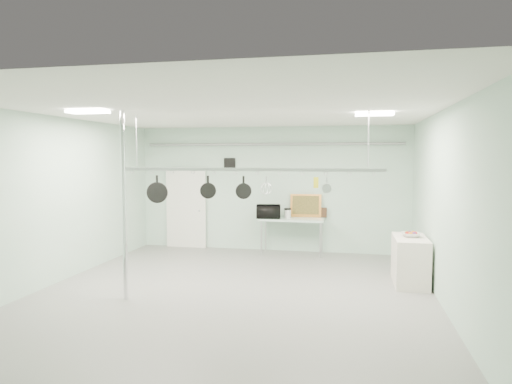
% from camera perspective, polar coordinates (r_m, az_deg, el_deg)
% --- Properties ---
extents(floor, '(8.00, 8.00, 0.00)m').
position_cam_1_polar(floor, '(8.22, -3.07, -12.74)').
color(floor, gray).
rests_on(floor, ground).
extents(ceiling, '(7.00, 8.00, 0.02)m').
position_cam_1_polar(ceiling, '(7.89, -3.16, 9.98)').
color(ceiling, silver).
rests_on(ceiling, back_wall).
extents(back_wall, '(7.00, 0.02, 3.20)m').
position_cam_1_polar(back_wall, '(11.78, 1.89, 0.38)').
color(back_wall, '#B3D7C2').
rests_on(back_wall, floor).
extents(right_wall, '(0.02, 8.00, 3.20)m').
position_cam_1_polar(right_wall, '(7.77, 22.62, -2.00)').
color(right_wall, '#B3D7C2').
rests_on(right_wall, floor).
extents(door, '(1.10, 0.10, 2.20)m').
position_cam_1_polar(door, '(12.39, -8.70, -2.02)').
color(door, silver).
rests_on(door, floor).
extents(wall_vent, '(0.30, 0.04, 0.30)m').
position_cam_1_polar(wall_vent, '(11.98, -3.32, 3.56)').
color(wall_vent, black).
rests_on(wall_vent, back_wall).
extents(conduit_pipe, '(6.60, 0.07, 0.07)m').
position_cam_1_polar(conduit_pipe, '(11.67, 1.83, 6.00)').
color(conduit_pipe, gray).
rests_on(conduit_pipe, back_wall).
extents(chrome_pole, '(0.08, 0.08, 3.20)m').
position_cam_1_polar(chrome_pole, '(7.96, -16.16, -1.70)').
color(chrome_pole, silver).
rests_on(chrome_pole, floor).
extents(prep_table, '(1.60, 0.70, 0.91)m').
position_cam_1_polar(prep_table, '(11.39, 4.52, -3.65)').
color(prep_table, '#A9C7B8').
rests_on(prep_table, floor).
extents(side_cabinet, '(0.60, 1.20, 0.90)m').
position_cam_1_polar(side_cabinet, '(9.27, 18.70, -8.12)').
color(side_cabinet, silver).
rests_on(side_cabinet, floor).
extents(pot_rack, '(4.80, 0.06, 1.00)m').
position_cam_1_polar(pot_rack, '(8.10, -1.22, 3.04)').
color(pot_rack, '#B7B7BC').
rests_on(pot_rack, ceiling).
extents(light_panel_left, '(0.65, 0.30, 0.05)m').
position_cam_1_polar(light_panel_left, '(8.03, -20.28, 9.41)').
color(light_panel_left, white).
rests_on(light_panel_left, ceiling).
extents(light_panel_right, '(0.65, 0.30, 0.05)m').
position_cam_1_polar(light_panel_right, '(8.23, 14.57, 9.41)').
color(light_panel_right, white).
rests_on(light_panel_right, ceiling).
extents(microwave, '(0.65, 0.50, 0.33)m').
position_cam_1_polar(microwave, '(11.35, 1.57, -2.46)').
color(microwave, black).
rests_on(microwave, prep_table).
extents(coffee_canister, '(0.20, 0.20, 0.21)m').
position_cam_1_polar(coffee_canister, '(11.40, 3.98, -2.75)').
color(coffee_canister, silver).
rests_on(coffee_canister, prep_table).
extents(painting_large, '(0.79, 0.17, 0.58)m').
position_cam_1_polar(painting_large, '(11.61, 6.24, -1.71)').
color(painting_large, orange).
rests_on(painting_large, prep_table).
extents(painting_small, '(0.30, 0.10, 0.25)m').
position_cam_1_polar(painting_small, '(11.59, 8.10, -2.55)').
color(painting_small, '#352012').
rests_on(painting_small, prep_table).
extents(fruit_bowl, '(0.39, 0.39, 0.09)m').
position_cam_1_polar(fruit_bowl, '(9.20, 18.79, -5.08)').
color(fruit_bowl, silver).
rests_on(fruit_bowl, side_cabinet).
extents(skillet_left, '(0.39, 0.16, 0.52)m').
position_cam_1_polar(skillet_left, '(8.66, -12.26, 0.34)').
color(skillet_left, black).
rests_on(skillet_left, pot_rack).
extents(skillet_mid, '(0.29, 0.13, 0.40)m').
position_cam_1_polar(skillet_mid, '(8.30, -6.02, 0.68)').
color(skillet_mid, black).
rests_on(skillet_mid, pot_rack).
extents(skillet_right, '(0.29, 0.15, 0.39)m').
position_cam_1_polar(skillet_right, '(8.13, -1.57, 0.66)').
color(skillet_right, black).
rests_on(skillet_right, pot_rack).
extents(whisk, '(0.23, 0.23, 0.34)m').
position_cam_1_polar(whisk, '(8.04, 1.29, 0.78)').
color(whisk, '#B2B1B6').
rests_on(whisk, pot_rack).
extents(grater, '(0.09, 0.03, 0.21)m').
position_cam_1_polar(grater, '(7.92, 7.51, 1.17)').
color(grater, gold).
rests_on(grater, pot_rack).
extents(saucepan, '(0.17, 0.11, 0.30)m').
position_cam_1_polar(saucepan, '(7.91, 8.85, 0.83)').
color(saucepan, silver).
rests_on(saucepan, pot_rack).
extents(fruit_cluster, '(0.24, 0.24, 0.09)m').
position_cam_1_polar(fruit_cluster, '(9.20, 18.80, -4.84)').
color(fruit_cluster, '#AB130F').
rests_on(fruit_cluster, fruit_bowl).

